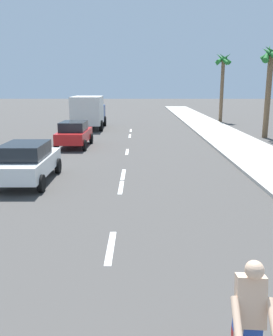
% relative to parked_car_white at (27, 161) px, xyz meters
% --- Properties ---
extents(ground_plane, '(160.00, 160.00, 0.00)m').
position_rel_parked_car_white_xyz_m(ground_plane, '(3.71, 6.65, -0.84)').
color(ground_plane, '#423F3D').
extents(sidewalk_strip, '(3.60, 80.00, 0.14)m').
position_rel_parked_car_white_xyz_m(sidewalk_strip, '(10.70, 8.65, -0.77)').
color(sidewalk_strip, '#B2ADA3').
rests_on(sidewalk_strip, ground).
extents(lane_stripe_2, '(0.16, 1.80, 0.01)m').
position_rel_parked_car_white_xyz_m(lane_stripe_2, '(3.71, -5.82, -0.83)').
color(lane_stripe_2, white).
rests_on(lane_stripe_2, ground).
extents(lane_stripe_3, '(0.16, 1.80, 0.01)m').
position_rel_parked_car_white_xyz_m(lane_stripe_3, '(3.71, -0.73, -0.83)').
color(lane_stripe_3, white).
rests_on(lane_stripe_3, ground).
extents(lane_stripe_4, '(0.16, 1.80, 0.01)m').
position_rel_parked_car_white_xyz_m(lane_stripe_4, '(3.71, 1.23, -0.83)').
color(lane_stripe_4, white).
rests_on(lane_stripe_4, ground).
extents(lane_stripe_5, '(0.16, 1.80, 0.01)m').
position_rel_parked_car_white_xyz_m(lane_stripe_5, '(3.71, 6.53, -0.83)').
color(lane_stripe_5, white).
rests_on(lane_stripe_5, ground).
extents(lane_stripe_6, '(0.16, 1.80, 0.01)m').
position_rel_parked_car_white_xyz_m(lane_stripe_6, '(3.71, 13.06, -0.83)').
color(lane_stripe_6, white).
rests_on(lane_stripe_6, ground).
extents(lane_stripe_7, '(0.16, 1.80, 0.01)m').
position_rel_parked_car_white_xyz_m(lane_stripe_7, '(3.71, 16.43, -0.83)').
color(lane_stripe_7, white).
rests_on(lane_stripe_7, ground).
extents(parked_car_white, '(1.98, 4.21, 1.57)m').
position_rel_parked_car_white_xyz_m(parked_car_white, '(0.00, 0.00, 0.00)').
color(parked_car_white, white).
rests_on(parked_car_white, ground).
extents(parked_car_red, '(1.89, 3.98, 1.57)m').
position_rel_parked_car_white_xyz_m(parked_car_red, '(0.40, 8.25, -0.00)').
color(parked_car_red, red).
rests_on(parked_car_red, ground).
extents(delivery_truck, '(2.77, 6.28, 2.80)m').
position_rel_parked_car_white_xyz_m(delivery_truck, '(0.02, 17.73, 0.67)').
color(delivery_truck, '#23478C').
rests_on(delivery_truck, ground).
extents(palm_tree_far, '(1.71, 1.83, 6.73)m').
position_rel_parked_car_white_xyz_m(palm_tree_far, '(13.52, 12.21, 4.02)').
color(palm_tree_far, brown).
rests_on(palm_tree_far, ground).
extents(palm_tree_distant, '(1.80, 1.96, 7.05)m').
position_rel_parked_car_white_xyz_m(palm_tree_distant, '(12.86, 23.72, 4.44)').
color(palm_tree_distant, brown).
rests_on(palm_tree_distant, ground).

